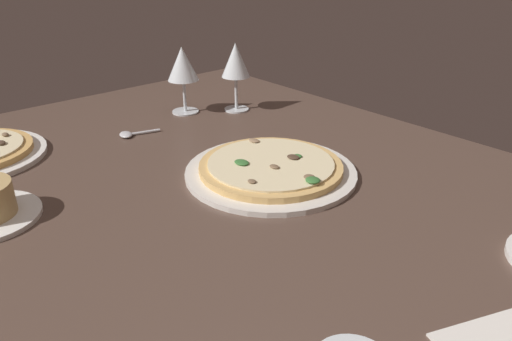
{
  "coord_description": "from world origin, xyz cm",
  "views": [
    {
      "loc": [
        -57.49,
        46.78,
        44.42
      ],
      "look_at": [
        1.65,
        -5.16,
        7.0
      ],
      "focal_mm": 34.24,
      "sensor_mm": 36.0,
      "label": 1
    }
  ],
  "objects_px": {
    "spoon": "(130,134)",
    "wine_glass_far": "(183,66)",
    "pizza_main": "(271,169)",
    "wine_glass_near": "(236,62)"
  },
  "relations": [
    {
      "from": "spoon",
      "to": "wine_glass_far",
      "type": "bearing_deg",
      "value": -73.0
    },
    {
      "from": "pizza_main",
      "to": "wine_glass_far",
      "type": "distance_m",
      "value": 0.44
    },
    {
      "from": "pizza_main",
      "to": "wine_glass_far",
      "type": "height_order",
      "value": "wine_glass_far"
    },
    {
      "from": "wine_glass_far",
      "to": "spoon",
      "type": "bearing_deg",
      "value": 107.0
    },
    {
      "from": "wine_glass_far",
      "to": "spoon",
      "type": "xyz_separation_m",
      "value": [
        -0.06,
        0.19,
        -0.12
      ]
    },
    {
      "from": "wine_glass_far",
      "to": "wine_glass_near",
      "type": "distance_m",
      "value": 0.13
    },
    {
      "from": "wine_glass_far",
      "to": "spoon",
      "type": "height_order",
      "value": "wine_glass_far"
    },
    {
      "from": "wine_glass_far",
      "to": "wine_glass_near",
      "type": "bearing_deg",
      "value": -122.92
    },
    {
      "from": "pizza_main",
      "to": "wine_glass_far",
      "type": "xyz_separation_m",
      "value": [
        0.41,
        -0.08,
        0.11
      ]
    },
    {
      "from": "wine_glass_far",
      "to": "wine_glass_near",
      "type": "height_order",
      "value": "wine_glass_near"
    }
  ]
}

